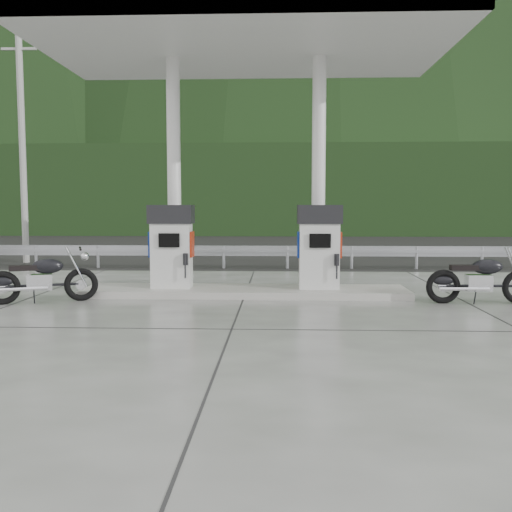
{
  "coord_description": "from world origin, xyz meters",
  "views": [
    {
      "loc": [
        0.74,
        -9.77,
        1.94
      ],
      "look_at": [
        0.3,
        1.0,
        1.0
      ],
      "focal_mm": 40.0,
      "sensor_mm": 36.0,
      "label": 1
    }
  ],
  "objects_px": {
    "motorcycle_left": "(42,279)",
    "motorcycle_right": "(481,279)",
    "gas_pump_right": "(319,247)",
    "gas_pump_left": "(172,246)"
  },
  "relations": [
    {
      "from": "motorcycle_left",
      "to": "motorcycle_right",
      "type": "distance_m",
      "value": 8.74
    },
    {
      "from": "gas_pump_right",
      "to": "motorcycle_right",
      "type": "bearing_deg",
      "value": -16.37
    },
    {
      "from": "motorcycle_right",
      "to": "gas_pump_left",
      "type": "bearing_deg",
      "value": 171.35
    },
    {
      "from": "gas_pump_right",
      "to": "motorcycle_right",
      "type": "xyz_separation_m",
      "value": [
        3.14,
        -0.92,
        -0.57
      ]
    },
    {
      "from": "gas_pump_left",
      "to": "gas_pump_right",
      "type": "distance_m",
      "value": 3.2
    },
    {
      "from": "gas_pump_left",
      "to": "motorcycle_left",
      "type": "relative_size",
      "value": 0.9
    },
    {
      "from": "gas_pump_left",
      "to": "gas_pump_right",
      "type": "height_order",
      "value": "same"
    },
    {
      "from": "motorcycle_right",
      "to": "gas_pump_right",
      "type": "bearing_deg",
      "value": 163.26
    },
    {
      "from": "gas_pump_right",
      "to": "motorcycle_left",
      "type": "bearing_deg",
      "value": -168.34
    },
    {
      "from": "gas_pump_left",
      "to": "motorcycle_left",
      "type": "height_order",
      "value": "gas_pump_left"
    }
  ]
}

